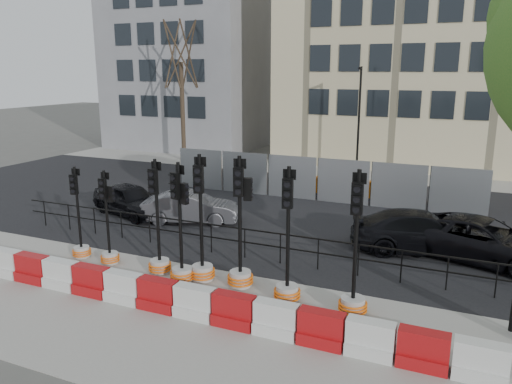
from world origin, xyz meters
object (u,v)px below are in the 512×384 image
at_px(car_a, 131,200).
at_px(car_c, 422,232).
at_px(traffic_signal_a, 80,239).
at_px(traffic_signal_d, 181,255).
at_px(traffic_signal_h, 354,286).

xyz_separation_m(car_a, car_c, (11.41, 0.35, 0.02)).
xyz_separation_m(traffic_signal_a, traffic_signal_d, (3.95, -0.34, 0.21)).
height_order(traffic_signal_a, car_a, traffic_signal_a).
relative_size(traffic_signal_d, car_c, 0.69).
distance_m(traffic_signal_d, car_a, 7.37).
bearing_deg(traffic_signal_a, car_a, 96.76).
bearing_deg(traffic_signal_d, traffic_signal_a, -168.75).
height_order(traffic_signal_a, car_c, traffic_signal_a).
relative_size(car_a, car_c, 0.83).
relative_size(traffic_signal_d, car_a, 0.84).
bearing_deg(traffic_signal_h, traffic_signal_d, 177.63).
xyz_separation_m(traffic_signal_d, traffic_signal_h, (4.84, 0.01, -0.07)).
height_order(traffic_signal_h, car_a, traffic_signal_h).
bearing_deg(traffic_signal_d, car_a, 154.34).
distance_m(traffic_signal_d, traffic_signal_h, 4.85).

